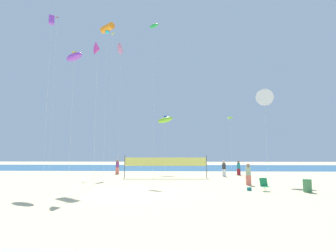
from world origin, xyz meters
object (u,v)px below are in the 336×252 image
at_px(beach_handbag, 249,189).
at_px(kite_violet_inflatable, 74,57).
at_px(beachgoer_plum_shirt, 117,166).
at_px(volleyball_net, 166,163).
at_px(kite_white_delta, 264,98).
at_px(kite_orange_tube, 107,28).
at_px(kite_lime_inflatable, 165,120).
at_px(kite_yellow_diamond, 112,40).
at_px(beachgoer_charcoal_shirt, 224,168).
at_px(kite_magenta_delta, 98,49).
at_px(kite_violet_box, 51,21).
at_px(kite_red_diamond, 57,25).
at_px(folding_beach_chair, 264,184).
at_px(kite_green_inflatable, 154,27).
at_px(beachgoer_sage_shirt, 248,174).
at_px(kite_lime_diamond, 230,118).
at_px(kite_pink_delta, 121,49).
at_px(beachgoer_teal_shirt, 239,167).
at_px(trash_barrel, 307,186).

relative_size(beach_handbag, kite_violet_inflatable, 0.03).
bearing_deg(kite_violet_inflatable, beach_handbag, -8.67).
height_order(beachgoer_plum_shirt, volleyball_net, volleyball_net).
distance_m(kite_white_delta, kite_orange_tube, 17.83).
height_order(kite_lime_inflatable, kite_yellow_diamond, kite_yellow_diamond).
height_order(beachgoer_charcoal_shirt, kite_magenta_delta, kite_magenta_delta).
distance_m(kite_white_delta, kite_magenta_delta, 16.29).
xyz_separation_m(beachgoer_plum_shirt, kite_violet_box, (-5.18, -8.09, 15.11)).
distance_m(beachgoer_plum_shirt, kite_violet_inflatable, 15.09).
bearing_deg(kite_violet_box, beach_handbag, -16.64).
relative_size(beach_handbag, kite_red_diamond, 0.01).
bearing_deg(folding_beach_chair, kite_lime_inflatable, 108.43).
height_order(beachgoer_plum_shirt, kite_green_inflatable, kite_green_inflatable).
height_order(beachgoer_sage_shirt, kite_lime_diamond, kite_lime_diamond).
distance_m(volleyball_net, kite_white_delta, 12.10).
bearing_deg(kite_lime_inflatable, kite_green_inflatable, -112.98).
bearing_deg(beachgoer_plum_shirt, kite_orange_tube, -73.42).
bearing_deg(kite_green_inflatable, kite_magenta_delta, -108.97).
xyz_separation_m(kite_yellow_diamond, kite_orange_tube, (2.62, -11.51, -4.30)).
distance_m(folding_beach_chair, kite_yellow_diamond, 31.34).
distance_m(kite_lime_inflatable, kite_green_inflatable, 12.35).
distance_m(beachgoer_plum_shirt, folding_beach_chair, 19.27).
distance_m(beach_handbag, kite_lime_diamond, 16.17).
distance_m(kite_green_inflatable, kite_red_diamond, 12.21).
xyz_separation_m(kite_magenta_delta, kite_green_inflatable, (3.71, 10.79, 7.73)).
xyz_separation_m(kite_lime_diamond, kite_lime_inflatable, (-8.60, 1.12, -0.09)).
bearing_deg(volleyball_net, kite_yellow_diamond, 133.01).
xyz_separation_m(kite_magenta_delta, kite_orange_tube, (-0.74, 5.12, 4.55)).
height_order(kite_lime_diamond, kite_lime_inflatable, kite_lime_inflatable).
height_order(kite_white_delta, kite_pink_delta, kite_pink_delta).
distance_m(volleyball_net, kite_orange_tube, 15.65).
xyz_separation_m(kite_green_inflatable, kite_red_diamond, (-12.10, -1.63, -0.48)).
bearing_deg(beachgoer_sage_shirt, beachgoer_teal_shirt, 140.64).
height_order(beachgoer_teal_shirt, kite_green_inflatable, kite_green_inflatable).
distance_m(beachgoer_charcoal_shirt, kite_lime_diamond, 7.43).
bearing_deg(kite_violet_box, kite_lime_diamond, 24.53).
bearing_deg(beachgoer_teal_shirt, kite_violet_box, -167.45).
bearing_deg(trash_barrel, beachgoer_teal_shirt, 96.36).
bearing_deg(beachgoer_teal_shirt, kite_white_delta, -85.64).
relative_size(kite_green_inflatable, kite_pink_delta, 1.06).
xyz_separation_m(beach_handbag, kite_yellow_diamond, (-15.09, 18.18, 20.07)).
bearing_deg(kite_lime_inflatable, beachgoer_sage_shirt, -58.70).
xyz_separation_m(beachgoer_charcoal_shirt, kite_green_inflatable, (-8.32, 1.50, 18.12)).
bearing_deg(trash_barrel, kite_green_inflatable, 132.47).
distance_m(kite_green_inflatable, kite_pink_delta, 6.35).
height_order(beachgoer_teal_shirt, beachgoer_sage_shirt, beachgoer_sage_shirt).
bearing_deg(kite_white_delta, beachgoer_plum_shirt, 155.83).
height_order(trash_barrel, beach_handbag, trash_barrel).
relative_size(beachgoer_teal_shirt, folding_beach_chair, 1.96).
xyz_separation_m(beachgoer_teal_shirt, kite_white_delta, (1.21, -6.24, 7.16)).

